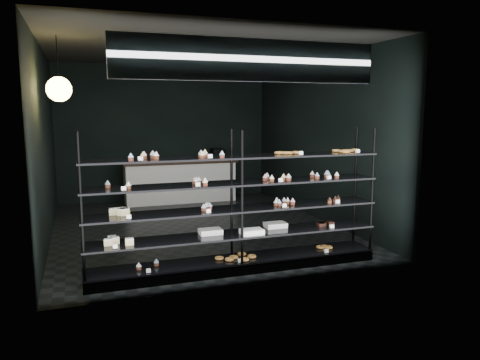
# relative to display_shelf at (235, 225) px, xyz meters

# --- Properties ---
(room) EXTENTS (5.01, 6.01, 3.20)m
(room) POSITION_rel_display_shelf_xyz_m (0.04, 2.45, 0.97)
(room) COLOR black
(room) RESTS_ON ground
(display_shelf) EXTENTS (4.00, 0.50, 1.91)m
(display_shelf) POSITION_rel_display_shelf_xyz_m (0.00, 0.00, 0.00)
(display_shelf) COLOR black
(display_shelf) RESTS_ON room
(signage) EXTENTS (3.30, 0.05, 0.50)m
(signage) POSITION_rel_display_shelf_xyz_m (0.04, -0.48, 2.12)
(signage) COLOR #0E0F47
(signage) RESTS_ON room
(pendant_lamp) EXTENTS (0.34, 0.34, 0.90)m
(pendant_lamp) POSITION_rel_display_shelf_xyz_m (-2.16, 1.28, 1.82)
(pendant_lamp) COLOR black
(pendant_lamp) RESTS_ON room
(service_counter) EXTENTS (2.66, 0.65, 1.23)m
(service_counter) POSITION_rel_display_shelf_xyz_m (0.30, 4.95, -0.13)
(service_counter) COLOR white
(service_counter) RESTS_ON room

